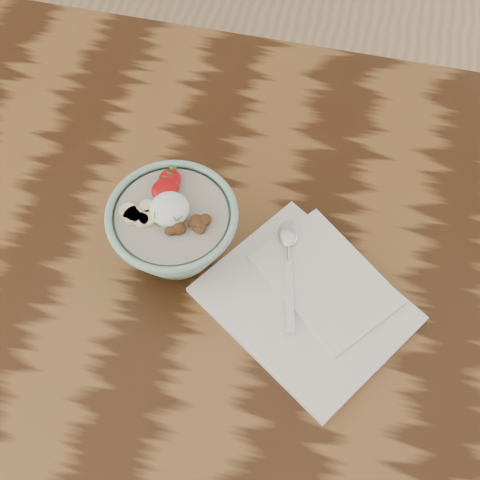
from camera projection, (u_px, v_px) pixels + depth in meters
The scene contains 4 objects.
table at pixel (182, 266), 109.92cm from camera, with size 160.00×90.00×75.00cm.
breakfast_bowl at pixel (174, 228), 95.35cm from camera, with size 18.54×18.54×12.59cm.
napkin at pixel (310, 299), 95.99cm from camera, with size 34.69×33.25×1.67cm.
spoon at pixel (289, 249), 98.57cm from camera, with size 5.72×18.12×0.95cm.
Camera 1 is at (20.67, -47.99, 162.99)cm, focal length 50.00 mm.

